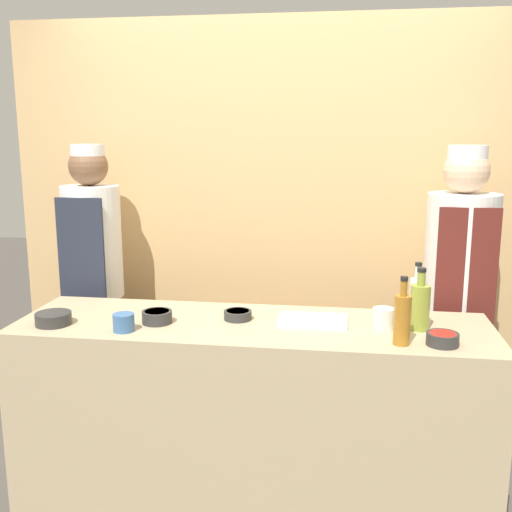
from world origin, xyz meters
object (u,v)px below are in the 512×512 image
Objects in this scene: bottle_amber at (402,318)px; sauce_bowl_orange at (238,314)px; cutting_board at (313,320)px; sauce_bowl_brown at (53,318)px; cup_cream at (383,318)px; sauce_bowl_red at (443,338)px; cup_blue at (124,322)px; chef_left at (95,283)px; bottle_clear at (417,298)px; sauce_bowl_green at (157,316)px; chef_right at (458,298)px; bottle_oil at (420,306)px.

sauce_bowl_orange is at bearing 161.95° from bottle_amber.
cutting_board is at bearing -0.02° from sauce_bowl_orange.
cup_cream reaches higher than sauce_bowl_brown.
sauce_bowl_red is 1.66m from sauce_bowl_brown.
sauce_bowl_brown is 1.72× the size of cup_blue.
chef_left is at bearing 159.67° from cup_cream.
sauce_bowl_orange is 1.36× the size of cup_cream.
sauce_bowl_orange is at bearing 166.00° from sauce_bowl_red.
sauce_bowl_red reaches higher than sauce_bowl_orange.
bottle_clear is 2.90× the size of cup_cream.
bottle_amber is 3.06× the size of cup_blue.
sauce_bowl_red is 0.95× the size of sauce_bowl_green.
chef_left reaches higher than sauce_bowl_orange.
sauce_bowl_green is at bearing -155.49° from chef_right.
sauce_bowl_green reaches higher than sauce_bowl_orange.
sauce_bowl_brown reaches higher than sauce_bowl_red.
sauce_bowl_red is 0.07× the size of chef_right.
bottle_oil is at bearing -3.56° from cutting_board.
bottle_clear is at bearing 11.41° from cutting_board.
bottle_clear is 0.97× the size of bottle_amber.
sauce_bowl_green is 0.45m from sauce_bowl_brown.
cup_cream is at bearing -176.42° from bottle_oil.
sauce_bowl_green reaches higher than cutting_board.
chef_left is at bearing 165.34° from bottle_clear.
chef_left is at bearing 149.46° from sauce_bowl_orange.
sauce_bowl_red is at bearing -14.00° from sauce_bowl_orange.
bottle_oil is 0.64m from chef_right.
chef_left and chef_right have the same top height.
bottle_amber is 1.03× the size of bottle_oil.
sauce_bowl_red is 0.21m from bottle_oil.
cup_cream is at bearing -3.37° from sauce_bowl_orange.
cutting_board is 3.34× the size of cup_blue.
cup_blue is (-1.32, -0.02, 0.01)m from sauce_bowl_red.
cup_blue is (-0.11, -0.13, 0.01)m from sauce_bowl_green.
bottle_clear is at bearing -120.45° from chef_right.
bottle_clear reaches higher than sauce_bowl_green.
cup_blue is at bearing -169.96° from cup_cream.
sauce_bowl_red is 1.38× the size of cup_cream.
chef_left reaches higher than cup_blue.
bottle_amber is 0.16× the size of chef_left.
bottle_clear reaches higher than cup_cream.
sauce_bowl_red is at bearing -77.32° from bottle_clear.
chef_right is (0.26, 0.57, -0.11)m from bottle_oil.
sauce_bowl_red is at bearing -22.99° from chef_left.
cup_blue reaches higher than sauce_bowl_brown.
sauce_bowl_brown is at bearing -168.81° from sauce_bowl_green.
chef_left is (-1.62, 0.77, -0.10)m from bottle_amber.
cup_cream is at bearing 6.04° from sauce_bowl_brown.
bottle_oil reaches higher than bottle_clear.
sauce_bowl_brown is at bearing -173.96° from cup_cream.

